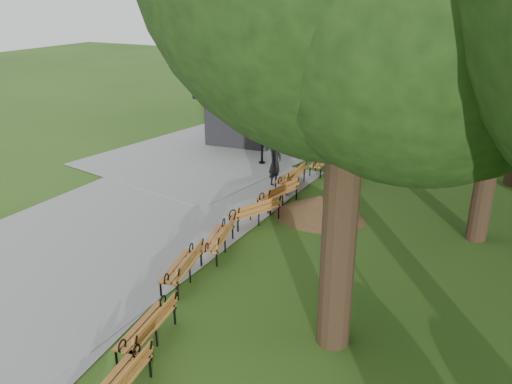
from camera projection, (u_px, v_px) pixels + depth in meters
The scene contains 14 objects.
ground at pixel (158, 308), 12.20m from camera, with size 100.00×100.00×0.00m, color #2A4F16.
path at pixel (113, 226), 16.37m from camera, with size 12.00×38.00×0.06m, color gray.
person at pixel (275, 162), 19.58m from camera, with size 0.66×0.43×1.82m, color black.
kiosk at pixel (245, 117), 25.00m from camera, with size 4.06×3.53×2.54m, color black, non-canonical shape.
lamp_post at pixel (262, 117), 21.49m from camera, with size 0.32×0.32×2.87m.
dirt_mound at pixel (320, 206), 16.96m from camera, with size 2.58×2.58×0.76m, color #47301C.
bench_2 at pixel (146, 327), 10.79m from camera, with size 1.90×0.64×0.88m, color #B36829, non-canonical shape.
bench_3 at pixel (182, 266), 13.14m from camera, with size 1.90×0.64×0.88m, color #B36829, non-canonical shape.
bench_4 at pixel (217, 238), 14.64m from camera, with size 1.90×0.64×0.88m, color #B36829, non-canonical shape.
bench_5 at pixel (255, 211), 16.44m from camera, with size 1.90×0.64×0.88m, color #B36829, non-canonical shape.
bench_6 at pixel (278, 193), 17.89m from camera, with size 1.90×0.64×0.88m, color #B36829, non-canonical shape.
bench_7 at pixel (290, 177), 19.46m from camera, with size 1.90×0.64×0.88m, color #B36829, non-canonical shape.
bench_8 at pixel (321, 161), 21.23m from camera, with size 1.90×0.64×0.88m, color #B36829, non-canonical shape.
bench_9 at pixel (320, 147), 23.08m from camera, with size 1.90×0.64×0.88m, color #B36829, non-canonical shape.
Camera 1 is at (6.77, -8.17, 7.02)m, focal length 36.14 mm.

